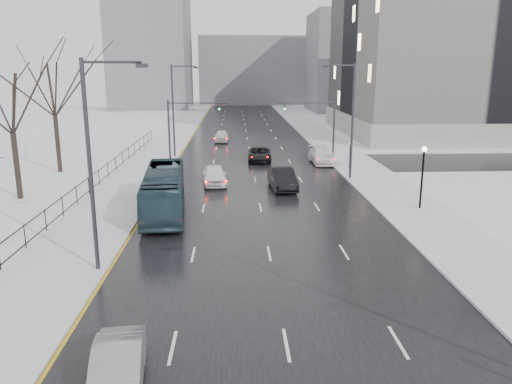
{
  "coord_description": "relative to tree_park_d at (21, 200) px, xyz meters",
  "views": [
    {
      "loc": [
        -1.74,
        -2.73,
        9.5
      ],
      "look_at": [
        -0.54,
        25.59,
        2.5
      ],
      "focal_mm": 35.0,
      "sensor_mm": 36.0,
      "label": 1
    }
  ],
  "objects": [
    {
      "name": "tree_park_e",
      "position": [
        -0.4,
        10.0,
        0.0
      ],
      "size": [
        9.45,
        9.45,
        13.5
      ],
      "primitive_type": null,
      "color": "black",
      "rests_on": "ground"
    },
    {
      "name": "sedan_left_near",
      "position": [
        12.46,
        -23.31,
        0.74
      ],
      "size": [
        1.98,
        4.4,
        1.4
      ],
      "primitive_type": "imported",
      "rotation": [
        0.0,
        0.0,
        0.12
      ],
      "color": "gray",
      "rests_on": "road"
    },
    {
      "name": "streetlight_l_near",
      "position": [
        9.63,
        -14.0,
        5.62
      ],
      "size": [
        2.95,
        0.25,
        10.0
      ],
      "color": "#2D2D33",
      "rests_on": "ground"
    },
    {
      "name": "bus",
      "position": [
        11.26,
        -4.0,
        1.55
      ],
      "size": [
        3.51,
        11.01,
        3.02
      ],
      "primitive_type": "imported",
      "rotation": [
        0.0,
        0.0,
        0.09
      ],
      "color": "#243B47",
      "rests_on": "road"
    },
    {
      "name": "sedan_center_far",
      "position": [
        14.3,
        29.8,
        0.82
      ],
      "size": [
        2.03,
        4.64,
        1.56
      ],
      "primitive_type": "imported",
      "rotation": [
        0.0,
        0.0,
        -0.04
      ],
      "color": "silver",
      "rests_on": "road"
    },
    {
      "name": "sedan_right_cross",
      "position": [
        18.63,
        15.24,
        0.75
      ],
      "size": [
        2.57,
        5.23,
        1.43
      ],
      "primitive_type": "imported",
      "rotation": [
        0.0,
        0.0,
        -0.04
      ],
      "color": "black",
      "rests_on": "road"
    },
    {
      "name": "mast_signal_left",
      "position": [
        10.47,
        14.0,
        4.11
      ],
      "size": [
        6.1,
        0.33,
        6.5
      ],
      "color": "#2D2D33",
      "rests_on": "ground"
    },
    {
      "name": "park_strip",
      "position": [
        -2.2,
        26.0,
        0.06
      ],
      "size": [
        14.0,
        150.0,
        0.12
      ],
      "primitive_type": "cube",
      "color": "white",
      "rests_on": "ground"
    },
    {
      "name": "streetlight_l_far",
      "position": [
        9.63,
        18.0,
        5.62
      ],
      "size": [
        2.95,
        0.25,
        10.0
      ],
      "color": "#2D2D33",
      "rests_on": "ground"
    },
    {
      "name": "sedan_right_near",
      "position": [
        19.85,
        2.46,
        0.89
      ],
      "size": [
        2.2,
        5.27,
        1.7
      ],
      "primitive_type": "imported",
      "rotation": [
        0.0,
        0.0,
        0.08
      ],
      "color": "black",
      "rests_on": "road"
    },
    {
      "name": "cross_road",
      "position": [
        17.8,
        14.0,
        0.02
      ],
      "size": [
        130.0,
        10.0,
        0.04
      ],
      "primitive_type": "cube",
      "color": "black",
      "rests_on": "ground"
    },
    {
      "name": "tree_park_d",
      "position": [
        0.0,
        0.0,
        0.0
      ],
      "size": [
        8.75,
        8.75,
        12.5
      ],
      "primitive_type": null,
      "color": "black",
      "rests_on": "ground"
    },
    {
      "name": "iron_fence",
      "position": [
        4.8,
        -4.0,
        0.91
      ],
      "size": [
        0.06,
        70.0,
        1.3
      ],
      "color": "black",
      "rests_on": "sidewalk_left"
    },
    {
      "name": "lamppost_r_mid",
      "position": [
        28.8,
        -4.0,
        2.94
      ],
      "size": [
        0.36,
        0.36,
        4.28
      ],
      "color": "black",
      "rests_on": "sidewalk_right"
    },
    {
      "name": "streetlight_r_mid",
      "position": [
        25.97,
        6.0,
        5.62
      ],
      "size": [
        2.95,
        0.25,
        10.0
      ],
      "color": "#2D2D33",
      "rests_on": "ground"
    },
    {
      "name": "sedan_right_far",
      "position": [
        25.0,
        13.67,
        0.83
      ],
      "size": [
        2.44,
        5.52,
        1.58
      ],
      "primitive_type": "imported",
      "rotation": [
        0.0,
        0.0,
        0.04
      ],
      "color": "white",
      "rests_on": "road"
    },
    {
      "name": "sedan_center_near",
      "position": [
        14.3,
        4.41,
        0.85
      ],
      "size": [
        2.33,
        4.91,
        1.62
      ],
      "primitive_type": "imported",
      "rotation": [
        0.0,
        0.0,
        0.09
      ],
      "color": "white",
      "rests_on": "road"
    },
    {
      "name": "bldg_far_center",
      "position": [
        21.8,
        106.0,
        9.0
      ],
      "size": [
        30.0,
        18.0,
        18.0
      ],
      "primitive_type": "cube",
      "color": "slate",
      "rests_on": "ground"
    },
    {
      "name": "sidewalk_left",
      "position": [
        7.3,
        26.0,
        0.08
      ],
      "size": [
        5.0,
        150.0,
        0.16
      ],
      "primitive_type": "cube",
      "color": "silver",
      "rests_on": "ground"
    },
    {
      "name": "road",
      "position": [
        17.8,
        26.0,
        0.02
      ],
      "size": [
        16.0,
        150.0,
        0.04
      ],
      "primitive_type": "cube",
      "color": "black",
      "rests_on": "ground"
    },
    {
      "name": "sidewalk_right",
      "position": [
        28.3,
        26.0,
        0.08
      ],
      "size": [
        5.0,
        150.0,
        0.16
      ],
      "primitive_type": "cube",
      "color": "silver",
      "rests_on": "ground"
    },
    {
      "name": "mast_signal_right",
      "position": [
        25.13,
        14.0,
        4.11
      ],
      "size": [
        6.1,
        0.33,
        6.5
      ],
      "color": "#2D2D33",
      "rests_on": "ground"
    },
    {
      "name": "bldg_far_left",
      "position": [
        -4.2,
        91.0,
        14.0
      ],
      "size": [
        18.0,
        22.0,
        28.0
      ],
      "primitive_type": "cube",
      "color": "slate",
      "rests_on": "ground"
    },
    {
      "name": "no_uturn_sign",
      "position": [
        27.0,
        10.0,
        2.3
      ],
      "size": [
        0.6,
        0.06,
        2.7
      ],
      "color": "#2D2D33",
      "rests_on": "sidewalk_right"
    },
    {
      "name": "civic_building",
      "position": [
        52.8,
        38.0,
        11.21
      ],
      "size": [
        41.0,
        31.0,
        24.8
      ],
      "color": "gray",
      "rests_on": "ground"
    },
    {
      "name": "bldg_far_right",
      "position": [
        45.8,
        81.0,
        11.0
      ],
      "size": [
        24.0,
        20.0,
        22.0
      ],
      "primitive_type": "cube",
      "color": "slate",
      "rests_on": "ground"
    }
  ]
}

